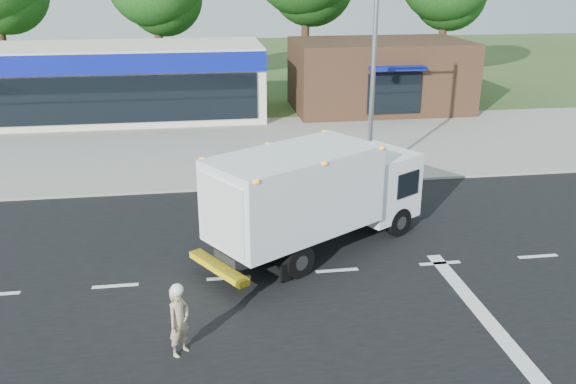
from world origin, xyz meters
The scene contains 10 objects.
ground centered at (0.00, 0.00, 0.00)m, with size 120.00×120.00×0.00m, color #385123.
road_asphalt centered at (0.00, 0.00, 0.00)m, with size 60.00×14.00×0.02m, color black.
sidewalk centered at (0.00, 8.20, 0.06)m, with size 60.00×2.40×0.12m, color gray.
parking_apron centered at (0.00, 14.00, 0.01)m, with size 60.00×9.00×0.02m, color gray.
lane_markings centered at (1.35, -1.35, 0.02)m, with size 55.20×7.00×0.01m.
ems_box_truck centered at (-0.38, 1.43, 1.84)m, with size 7.30×5.67×3.20m.
emergency_worker centered at (-4.22, -3.27, 0.84)m, with size 0.67×0.69×1.71m.
retail_strip_mall centered at (-9.00, 19.93, 2.01)m, with size 18.00×6.20×4.00m.
brown_storefront centered at (7.00, 19.98, 2.00)m, with size 10.00×6.70×4.00m.
traffic_signal_pole centered at (2.35, 7.60, 4.92)m, with size 3.51×0.25×8.00m.
Camera 1 is at (-3.57, -14.76, 7.92)m, focal length 38.00 mm.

